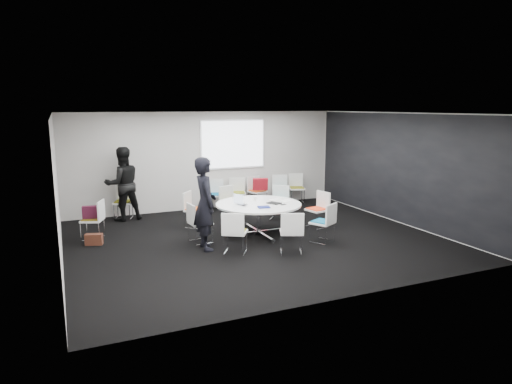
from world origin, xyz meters
name	(u,v)px	position (x,y,z in m)	size (l,w,h in m)	color
room_shell	(259,178)	(0.09, 0.00, 1.40)	(8.08, 7.08, 2.88)	black
conference_table	(259,213)	(0.26, 0.38, 0.51)	(1.98, 1.98, 0.73)	silver
projection_screen	(233,144)	(0.80, 3.46, 1.85)	(1.90, 0.03, 1.35)	white
chair_ring_a	(317,216)	(1.82, 0.34, 0.28)	(0.53, 0.54, 0.88)	silver
chair_ring_b	(279,209)	(1.31, 1.44, 0.28)	(0.64, 0.64, 0.88)	silver
chair_ring_c	(231,209)	(0.14, 1.93, 0.28)	(0.57, 0.56, 0.88)	silver
chair_ring_d	(195,216)	(-0.94, 1.56, 0.28)	(0.64, 0.64, 0.88)	silver
chair_ring_e	(200,230)	(-1.21, 0.25, 0.28)	(0.50, 0.51, 0.88)	silver
chair_ring_f	(235,240)	(-0.77, -0.76, 0.28)	(0.63, 0.63, 0.88)	silver
chair_ring_g	(291,240)	(0.29, -1.20, 0.28)	(0.60, 0.59, 0.88)	silver
chair_ring_h	(323,230)	(1.29, -0.79, 0.28)	(0.62, 0.62, 0.88)	silver
chair_back_a	(215,201)	(0.12, 3.16, 0.28)	(0.60, 0.59, 0.88)	silver
chair_back_b	(238,199)	(0.80, 3.13, 0.28)	(0.57, 0.56, 0.88)	silver
chair_back_c	(257,197)	(1.44, 3.17, 0.28)	(0.55, 0.54, 0.88)	silver
chair_back_d	(280,195)	(2.18, 3.13, 0.28)	(0.60, 0.60, 0.88)	silver
chair_back_e	(297,194)	(2.78, 3.16, 0.28)	(0.58, 0.57, 0.88)	silver
chair_spare_left	(94,227)	(-3.32, 1.48, 0.28)	(0.59, 0.59, 0.88)	silver
chair_person_back	(123,208)	(-2.45, 3.16, 0.28)	(0.59, 0.58, 0.88)	silver
person_main	(205,204)	(-1.22, -0.23, 0.97)	(0.71, 0.46, 1.94)	black
person_back	(123,184)	(-2.45, 3.00, 0.96)	(0.93, 0.73, 1.92)	black
laptop	(243,204)	(-0.13, 0.39, 0.74)	(0.32, 0.20, 0.03)	#333338
laptop_lid	(238,199)	(-0.23, 0.43, 0.86)	(0.30, 0.02, 0.22)	silver
notebook_black	(274,203)	(0.58, 0.23, 0.74)	(0.22, 0.30, 0.02)	black
tablet_folio	(264,207)	(0.18, -0.08, 0.74)	(0.26, 0.20, 0.03)	navy
papers_right	(276,199)	(0.83, 0.62, 0.73)	(0.30, 0.21, 0.00)	silver
papers_front	(286,201)	(0.98, 0.40, 0.73)	(0.30, 0.21, 0.00)	white
cup	(255,199)	(0.32, 0.73, 0.78)	(0.08, 0.08, 0.09)	white
phone	(283,204)	(0.72, 0.03, 0.73)	(0.14, 0.07, 0.01)	black
maroon_bag	(92,212)	(-3.34, 1.49, 0.62)	(0.40, 0.14, 0.28)	#401123
brown_bag	(94,239)	(-3.36, 1.01, 0.12)	(0.36, 0.16, 0.24)	#4A2317
red_jacket	(260,184)	(1.44, 2.94, 0.70)	(0.44, 0.10, 0.35)	maroon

